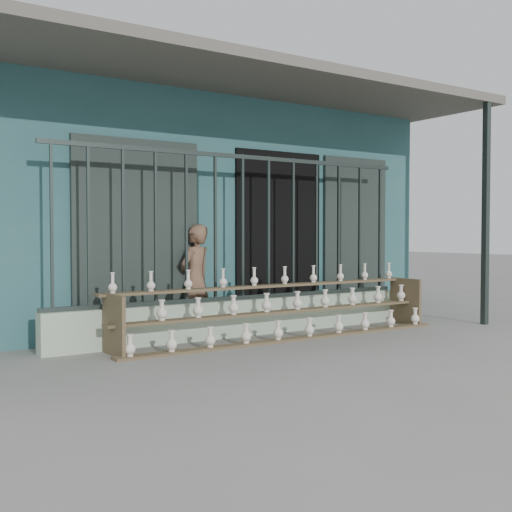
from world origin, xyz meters
TOP-DOWN VIEW (x-y plane):
  - ground at (0.00, 0.00)m, footprint 60.00×60.00m
  - workshop_building at (0.00, 4.23)m, footprint 7.40×6.60m
  - parapet_wall at (0.00, 1.30)m, footprint 5.00×0.20m
  - security_fence at (-0.00, 1.30)m, footprint 5.00×0.04m
  - shelf_rack at (0.31, 0.89)m, footprint 4.50×0.68m
  - elderly_woman at (-0.47, 1.66)m, footprint 0.60×0.51m

SIDE VIEW (x-z plane):
  - ground at x=0.00m, z-range 0.00..0.00m
  - parapet_wall at x=0.00m, z-range 0.00..0.45m
  - shelf_rack at x=0.31m, z-range -0.07..0.78m
  - elderly_woman at x=-0.47m, z-range 0.00..1.38m
  - security_fence at x=0.00m, z-range 0.45..2.25m
  - workshop_building at x=0.00m, z-range 0.02..3.23m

